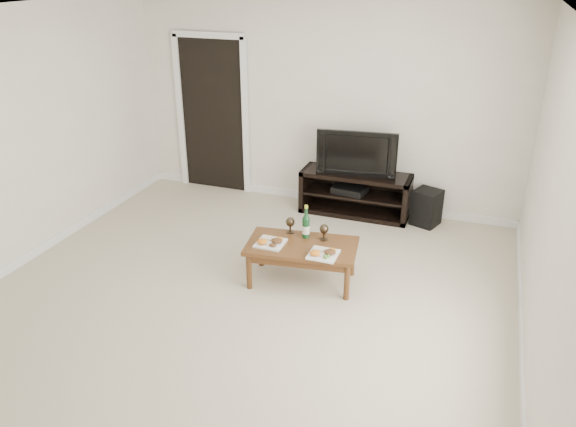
{
  "coord_description": "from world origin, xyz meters",
  "views": [
    {
      "loc": [
        1.96,
        -3.95,
        2.98
      ],
      "look_at": [
        0.25,
        0.76,
        0.7
      ],
      "focal_mm": 35.0,
      "sensor_mm": 36.0,
      "label": 1
    }
  ],
  "objects_px": {
    "subwoofer": "(427,207)",
    "television": "(357,152)",
    "media_console": "(355,194)",
    "coffee_table": "(302,263)"
  },
  "relations": [
    {
      "from": "media_console",
      "to": "coffee_table",
      "type": "height_order",
      "value": "media_console"
    },
    {
      "from": "television",
      "to": "subwoofer",
      "type": "distance_m",
      "value": 1.08
    },
    {
      "from": "media_console",
      "to": "television",
      "type": "distance_m",
      "value": 0.56
    },
    {
      "from": "media_console",
      "to": "subwoofer",
      "type": "xyz_separation_m",
      "value": [
        0.89,
        -0.01,
        -0.05
      ]
    },
    {
      "from": "television",
      "to": "coffee_table",
      "type": "relative_size",
      "value": 0.9
    },
    {
      "from": "subwoofer",
      "to": "coffee_table",
      "type": "height_order",
      "value": "subwoofer"
    },
    {
      "from": "media_console",
      "to": "subwoofer",
      "type": "distance_m",
      "value": 0.89
    },
    {
      "from": "subwoofer",
      "to": "television",
      "type": "bearing_deg",
      "value": -160.63
    },
    {
      "from": "television",
      "to": "subwoofer",
      "type": "height_order",
      "value": "television"
    },
    {
      "from": "television",
      "to": "subwoofer",
      "type": "bearing_deg",
      "value": -7.55
    }
  ]
}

